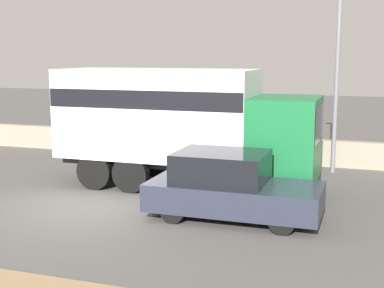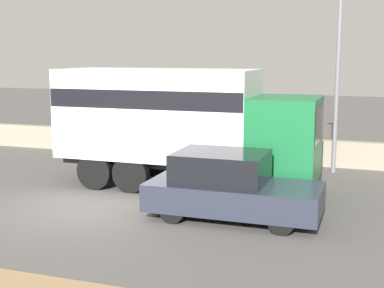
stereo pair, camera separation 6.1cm
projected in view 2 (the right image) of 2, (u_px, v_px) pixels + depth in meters
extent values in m
plane|color=#514F4C|center=(84.00, 208.00, 13.54)|extent=(80.00, 80.00, 0.00)
cube|color=gray|center=(181.00, 145.00, 20.20)|extent=(60.00, 0.35, 0.91)
cylinder|color=slate|center=(338.00, 60.00, 16.99)|extent=(0.14, 0.14, 7.32)
cube|color=#196B38|center=(285.00, 139.00, 14.41)|extent=(1.76, 2.33, 2.24)
cube|color=black|center=(318.00, 124.00, 14.06)|extent=(0.06, 1.98, 0.99)
cube|color=#2D2D33|center=(158.00, 160.00, 15.74)|extent=(5.66, 1.28, 0.25)
cube|color=white|center=(158.00, 113.00, 15.50)|extent=(5.66, 2.32, 2.54)
cube|color=black|center=(158.00, 97.00, 15.42)|extent=(5.64, 2.34, 0.51)
cylinder|color=black|center=(290.00, 170.00, 15.51)|extent=(1.05, 0.28, 1.05)
cylinder|color=black|center=(278.00, 186.00, 13.66)|extent=(1.05, 0.28, 1.05)
cylinder|color=black|center=(125.00, 159.00, 17.20)|extent=(1.05, 0.28, 1.05)
cylinder|color=black|center=(95.00, 171.00, 15.35)|extent=(1.05, 0.28, 1.05)
cylinder|color=black|center=(158.00, 161.00, 16.84)|extent=(1.05, 0.28, 1.05)
cylinder|color=black|center=(131.00, 174.00, 14.99)|extent=(1.05, 0.28, 1.05)
cube|color=#282D3D|center=(234.00, 196.00, 12.58)|extent=(4.05, 1.83, 0.65)
cube|color=black|center=(221.00, 167.00, 12.57)|extent=(2.11, 1.69, 0.72)
cylinder|color=black|center=(292.00, 202.00, 12.97)|extent=(0.58, 0.20, 0.58)
cylinder|color=black|center=(281.00, 222.00, 11.48)|extent=(0.58, 0.20, 0.58)
cylinder|color=black|center=(194.00, 194.00, 13.77)|extent=(0.58, 0.20, 0.58)
cylinder|color=black|center=(172.00, 211.00, 12.28)|extent=(0.58, 0.20, 0.58)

